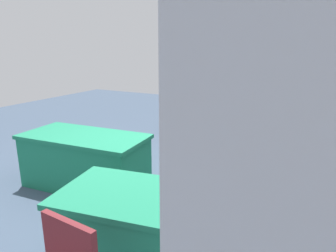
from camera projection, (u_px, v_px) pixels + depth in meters
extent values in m
plane|color=#3D4C60|center=(155.00, 188.00, 4.19)|extent=(14.40, 14.40, 0.00)
cube|color=#B2B2B7|center=(295.00, 197.00, 0.85)|extent=(0.56, 0.56, 3.00)
cube|color=#1E7A56|center=(224.00, 117.00, 5.19)|extent=(1.53, 1.13, 0.05)
cube|color=#1E7A56|center=(223.00, 138.00, 5.29)|extent=(1.47, 1.09, 0.69)
cube|color=#1E7A56|center=(84.00, 137.00, 4.09)|extent=(1.77, 0.95, 0.05)
cube|color=#1E7A56|center=(86.00, 162.00, 4.18)|extent=(1.70, 0.92, 0.69)
cube|color=#1E7A56|center=(151.00, 199.00, 2.44)|extent=(1.66, 1.05, 0.05)
cube|color=#1E7A56|center=(151.00, 239.00, 2.53)|extent=(1.59, 1.00, 0.69)
cylinder|color=#9E9993|center=(187.00, 183.00, 3.83)|extent=(0.03, 0.03, 0.44)
cylinder|color=#9E9993|center=(217.00, 186.00, 3.77)|extent=(0.03, 0.03, 0.44)
cylinder|color=#9E9993|center=(183.00, 197.00, 3.47)|extent=(0.03, 0.03, 0.44)
cylinder|color=#9E9993|center=(216.00, 200.00, 3.41)|extent=(0.03, 0.03, 0.44)
cube|color=maroon|center=(201.00, 172.00, 3.55)|extent=(0.55, 0.55, 0.06)
cube|color=maroon|center=(200.00, 158.00, 3.30)|extent=(0.41, 0.16, 0.45)
cylinder|color=#9E9993|center=(233.00, 126.00, 6.51)|extent=(0.03, 0.03, 0.46)
cylinder|color=#9E9993|center=(250.00, 128.00, 6.33)|extent=(0.03, 0.03, 0.46)
cylinder|color=#9E9993|center=(226.00, 130.00, 6.20)|extent=(0.03, 0.03, 0.46)
cylinder|color=#9E9993|center=(245.00, 133.00, 6.01)|extent=(0.03, 0.03, 0.46)
cube|color=maroon|center=(239.00, 117.00, 6.20)|extent=(0.46, 0.46, 0.06)
cube|color=maroon|center=(237.00, 106.00, 5.96)|extent=(0.42, 0.06, 0.45)
cylinder|color=#9E9993|center=(171.00, 120.00, 6.96)|extent=(0.03, 0.03, 0.47)
cylinder|color=#9E9993|center=(186.00, 119.00, 7.12)|extent=(0.03, 0.03, 0.47)
cylinder|color=#9E9993|center=(179.00, 124.00, 6.63)|extent=(0.03, 0.03, 0.47)
cylinder|color=#9E9993|center=(194.00, 122.00, 6.79)|extent=(0.03, 0.03, 0.47)
cube|color=maroon|center=(183.00, 110.00, 6.81)|extent=(0.62, 0.62, 0.06)
cube|color=maroon|center=(187.00, 100.00, 6.57)|extent=(0.28, 0.36, 0.45)
cube|color=#26262D|center=(258.00, 177.00, 3.52)|extent=(0.28, 0.33, 0.85)
cylinder|color=#2D478C|center=(264.00, 113.00, 3.32)|extent=(0.45, 0.45, 0.68)
sphere|color=#936B4C|center=(267.00, 71.00, 3.21)|extent=(0.23, 0.23, 0.23)
cube|color=silver|center=(225.00, 117.00, 5.07)|extent=(0.36, 0.29, 0.02)
cube|color=#B7B7BC|center=(230.00, 110.00, 5.15)|extent=(0.32, 0.15, 0.19)
sphere|color=#3F5999|center=(201.00, 109.00, 5.47)|extent=(0.12, 0.12, 0.12)
cube|color=red|center=(258.00, 119.00, 4.96)|extent=(0.04, 0.18, 0.01)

